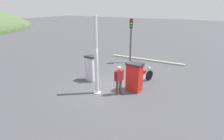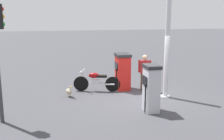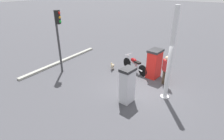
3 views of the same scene
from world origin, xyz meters
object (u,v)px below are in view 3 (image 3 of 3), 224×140
(fuel_pump_far, at_px, (127,85))
(canopy_support_pole, at_px, (170,58))
(attendant_person, at_px, (166,69))
(wandering_duck, at_px, (112,66))
(roadside_traffic_light, at_px, (58,31))
(motorcycle_near_pump, at_px, (134,64))
(fuel_pump_near, at_px, (154,63))

(fuel_pump_far, bearing_deg, canopy_support_pole, -134.21)
(attendant_person, distance_m, wandering_duck, 3.40)
(attendant_person, distance_m, roadside_traffic_light, 6.11)
(motorcycle_near_pump, bearing_deg, fuel_pump_near, 179.80)
(roadside_traffic_light, xyz_separation_m, canopy_support_pole, (-6.04, -0.83, -0.48))
(attendant_person, xyz_separation_m, roadside_traffic_light, (5.60, 1.93, 1.53))
(fuel_pump_near, relative_size, attendant_person, 1.01)
(fuel_pump_near, height_order, attendant_person, fuel_pump_near)
(fuel_pump_far, distance_m, roadside_traffic_light, 5.04)
(fuel_pump_far, relative_size, attendant_person, 1.01)
(fuel_pump_far, xyz_separation_m, canopy_support_pole, (-1.29, -1.32, 1.14))
(fuel_pump_near, xyz_separation_m, wandering_duck, (2.49, 0.48, -0.58))
(roadside_traffic_light, bearing_deg, fuel_pump_near, -152.75)
(fuel_pump_near, relative_size, wandering_duck, 3.21)
(fuel_pump_near, height_order, fuel_pump_far, fuel_pump_far)
(wandering_duck, relative_size, canopy_support_pole, 0.12)
(wandering_duck, bearing_deg, motorcycle_near_pump, -159.01)
(fuel_pump_far, distance_m, canopy_support_pole, 2.17)
(canopy_support_pole, bearing_deg, roadside_traffic_light, 7.81)
(wandering_duck, bearing_deg, fuel_pump_near, -169.12)
(attendant_person, bearing_deg, canopy_support_pole, 111.76)
(attendant_person, relative_size, canopy_support_pole, 0.39)
(wandering_duck, bearing_deg, fuel_pump_far, 135.30)
(motorcycle_near_pump, relative_size, attendant_person, 1.22)
(roadside_traffic_light, height_order, canopy_support_pole, canopy_support_pole)
(motorcycle_near_pump, height_order, roadside_traffic_light, roadside_traffic_light)
(fuel_pump_near, relative_size, fuel_pump_far, 1.00)
(motorcycle_near_pump, bearing_deg, canopy_support_pole, 147.17)
(wandering_duck, height_order, canopy_support_pole, canopy_support_pole)
(attendant_person, bearing_deg, fuel_pump_near, -31.34)
(motorcycle_near_pump, xyz_separation_m, roadside_traffic_light, (3.52, 2.45, 1.96))
(wandering_duck, bearing_deg, attendant_person, 179.39)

